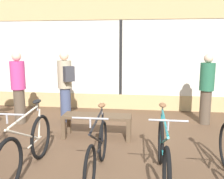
{
  "coord_description": "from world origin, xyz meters",
  "views": [
    {
      "loc": [
        0.67,
        -3.85,
        1.9
      ],
      "look_at": [
        0.0,
        1.39,
        0.95
      ],
      "focal_mm": 40.0,
      "sensor_mm": 36.0,
      "label": 1
    }
  ],
  "objects_px": {
    "customer_by_window": "(65,84)",
    "customer_mid_floor": "(18,86)",
    "bicycle_center": "(97,150)",
    "bicycle_left": "(27,147)",
    "bicycle_right": "(163,153)",
    "customer_near_rack": "(207,88)",
    "display_bench": "(97,119)"
  },
  "relations": [
    {
      "from": "bicycle_left",
      "to": "bicycle_center",
      "type": "height_order",
      "value": "bicycle_left"
    },
    {
      "from": "display_bench",
      "to": "customer_near_rack",
      "type": "height_order",
      "value": "customer_near_rack"
    },
    {
      "from": "customer_mid_floor",
      "to": "bicycle_left",
      "type": "bearing_deg",
      "value": -60.46
    },
    {
      "from": "bicycle_center",
      "to": "bicycle_left",
      "type": "bearing_deg",
      "value": -176.1
    },
    {
      "from": "display_bench",
      "to": "bicycle_left",
      "type": "bearing_deg",
      "value": -116.52
    },
    {
      "from": "customer_near_rack",
      "to": "customer_by_window",
      "type": "xyz_separation_m",
      "value": [
        -3.4,
        -0.24,
        0.05
      ]
    },
    {
      "from": "display_bench",
      "to": "customer_by_window",
      "type": "xyz_separation_m",
      "value": [
        -0.98,
        1.0,
        0.55
      ]
    },
    {
      "from": "bicycle_right",
      "to": "customer_by_window",
      "type": "xyz_separation_m",
      "value": [
        -2.21,
        2.48,
        0.55
      ]
    },
    {
      "from": "bicycle_right",
      "to": "customer_near_rack",
      "type": "xyz_separation_m",
      "value": [
        1.19,
        2.72,
        0.5
      ]
    },
    {
      "from": "bicycle_center",
      "to": "customer_near_rack",
      "type": "height_order",
      "value": "customer_near_rack"
    },
    {
      "from": "bicycle_left",
      "to": "customer_by_window",
      "type": "relative_size",
      "value": 1.02
    },
    {
      "from": "customer_mid_floor",
      "to": "display_bench",
      "type": "bearing_deg",
      "value": -19.32
    },
    {
      "from": "customer_mid_floor",
      "to": "bicycle_center",
      "type": "bearing_deg",
      "value": -43.16
    },
    {
      "from": "customer_near_rack",
      "to": "customer_by_window",
      "type": "distance_m",
      "value": 3.41
    },
    {
      "from": "bicycle_right",
      "to": "display_bench",
      "type": "height_order",
      "value": "bicycle_right"
    },
    {
      "from": "customer_by_window",
      "to": "customer_mid_floor",
      "type": "xyz_separation_m",
      "value": [
        -1.08,
        -0.28,
        -0.03
      ]
    },
    {
      "from": "bicycle_right",
      "to": "customer_near_rack",
      "type": "bearing_deg",
      "value": 66.32
    },
    {
      "from": "bicycle_center",
      "to": "customer_by_window",
      "type": "relative_size",
      "value": 0.95
    },
    {
      "from": "display_bench",
      "to": "customer_by_window",
      "type": "relative_size",
      "value": 0.8
    },
    {
      "from": "customer_by_window",
      "to": "customer_mid_floor",
      "type": "distance_m",
      "value": 1.11
    },
    {
      "from": "bicycle_center",
      "to": "customer_mid_floor",
      "type": "relative_size",
      "value": 0.96
    },
    {
      "from": "bicycle_center",
      "to": "customer_mid_floor",
      "type": "bearing_deg",
      "value": 136.84
    },
    {
      "from": "bicycle_center",
      "to": "customer_by_window",
      "type": "xyz_separation_m",
      "value": [
        -1.26,
        2.47,
        0.57
      ]
    },
    {
      "from": "customer_near_rack",
      "to": "bicycle_left",
      "type": "bearing_deg",
      "value": -138.99
    },
    {
      "from": "display_bench",
      "to": "customer_near_rack",
      "type": "xyz_separation_m",
      "value": [
        2.43,
        1.24,
        0.5
      ]
    },
    {
      "from": "display_bench",
      "to": "customer_mid_floor",
      "type": "height_order",
      "value": "customer_mid_floor"
    },
    {
      "from": "bicycle_left",
      "to": "display_bench",
      "type": "relative_size",
      "value": 1.27
    },
    {
      "from": "bicycle_left",
      "to": "customer_mid_floor",
      "type": "xyz_separation_m",
      "value": [
        -1.28,
        2.27,
        0.52
      ]
    },
    {
      "from": "bicycle_center",
      "to": "bicycle_right",
      "type": "xyz_separation_m",
      "value": [
        0.95,
        -0.01,
        0.01
      ]
    },
    {
      "from": "customer_near_rack",
      "to": "customer_by_window",
      "type": "height_order",
      "value": "customer_by_window"
    },
    {
      "from": "bicycle_left",
      "to": "display_bench",
      "type": "bearing_deg",
      "value": 63.48
    },
    {
      "from": "bicycle_left",
      "to": "bicycle_right",
      "type": "bearing_deg",
      "value": 1.71
    }
  ]
}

